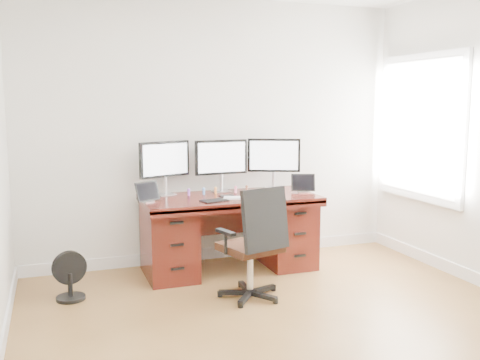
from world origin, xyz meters
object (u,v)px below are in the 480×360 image
object	(u,v)px
floor_fan	(70,277)
monitor_center	(221,159)
desk	(229,230)
keyboard	(240,198)
office_chair	(253,262)

from	to	relation	value
floor_fan	monitor_center	size ratio (longest dim) A/B	0.76
floor_fan	monitor_center	xyz separation A→B (m)	(1.53, 0.58, 0.88)
desk	floor_fan	size ratio (longest dim) A/B	4.08
desk	keyboard	size ratio (longest dim) A/B	5.55
floor_fan	desk	bearing A→B (deg)	-1.42
office_chair	floor_fan	world-z (taller)	office_chair
office_chair	keyboard	size ratio (longest dim) A/B	3.18
office_chair	keyboard	world-z (taller)	office_chair
desk	office_chair	bearing A→B (deg)	-94.14
keyboard	floor_fan	bearing A→B (deg)	-153.96
office_chair	keyboard	distance (m)	0.78
desk	floor_fan	distance (m)	1.58
desk	office_chair	size ratio (longest dim) A/B	1.75
desk	floor_fan	bearing A→B (deg)	-167.52
desk	monitor_center	size ratio (longest dim) A/B	3.08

